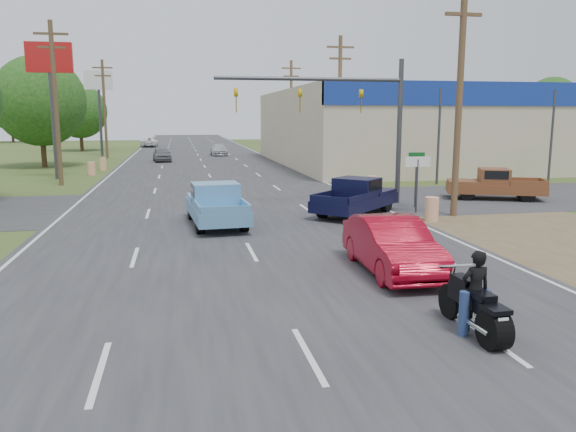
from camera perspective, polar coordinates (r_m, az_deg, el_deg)
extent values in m
plane|color=#354F1F|center=(10.41, 2.09, -14.03)|extent=(200.00, 200.00, 0.00)
cube|color=#2D2D30|center=(49.48, -8.48, 5.00)|extent=(15.00, 180.00, 0.02)
cube|color=#2D2D30|center=(27.67, -6.37, 1.15)|extent=(120.00, 10.00, 0.02)
cube|color=brown|center=(23.71, 22.98, -1.08)|extent=(8.00, 18.00, 0.01)
cube|color=#B7A88C|center=(59.96, 24.01, 8.26)|extent=(50.00, 28.00, 6.60)
cylinder|color=#4C3823|center=(25.14, 17.00, 11.32)|extent=(0.28, 0.28, 10.00)
cube|color=#4C3823|center=(25.47, 17.42, 18.97)|extent=(1.60, 0.14, 0.14)
cylinder|color=#4C3823|center=(41.92, 5.26, 11.01)|extent=(0.28, 0.28, 10.00)
cube|color=#4C3823|center=(42.21, 5.35, 16.72)|extent=(2.00, 0.14, 0.14)
cube|color=#4C3823|center=(42.12, 5.34, 15.64)|extent=(1.60, 0.14, 0.14)
cylinder|color=#4C3823|center=(59.42, 0.33, 10.74)|extent=(0.28, 0.28, 10.00)
cube|color=#4C3823|center=(59.62, 0.33, 14.78)|extent=(2.00, 0.14, 0.14)
cube|color=#4C3823|center=(59.56, 0.33, 14.01)|extent=(1.60, 0.14, 0.14)
cylinder|color=#4C3823|center=(37.97, -22.52, 10.41)|extent=(0.28, 0.28, 10.00)
cube|color=#4C3823|center=(38.29, -22.96, 16.69)|extent=(2.00, 0.14, 0.14)
cube|color=#4C3823|center=(38.19, -22.87, 15.50)|extent=(1.60, 0.14, 0.14)
cylinder|color=#4C3823|center=(61.70, -18.13, 10.23)|extent=(0.28, 0.28, 10.00)
cube|color=#4C3823|center=(61.89, -18.34, 14.11)|extent=(2.00, 0.14, 0.14)
cube|color=#4C3823|center=(61.83, -18.30, 13.38)|extent=(1.60, 0.14, 0.14)
cylinder|color=#422D19|center=(52.56, -23.59, 6.32)|extent=(0.44, 0.44, 3.24)
sphere|color=#124113|center=(52.51, -23.90, 10.63)|extent=(7.56, 7.56, 7.56)
cylinder|color=#422D19|center=(76.26, -20.25, 7.29)|extent=(0.44, 0.44, 2.88)
sphere|color=#124113|center=(76.21, -20.41, 9.93)|extent=(6.72, 6.72, 6.72)
cylinder|color=#422D19|center=(97.76, 25.03, 7.65)|extent=(0.44, 0.44, 3.60)
sphere|color=#124113|center=(97.74, 25.22, 10.22)|extent=(8.40, 8.40, 8.40)
cylinder|color=#422D19|center=(109.14, 6.21, 8.62)|extent=(0.44, 0.44, 3.42)
sphere|color=#124113|center=(109.12, 6.25, 10.82)|extent=(7.98, 7.98, 7.98)
cylinder|color=#422D19|center=(107.93, -26.21, 7.75)|extent=(0.44, 0.44, 3.78)
sphere|color=#124113|center=(107.93, -26.40, 10.19)|extent=(8.82, 8.82, 8.82)
cylinder|color=orange|center=(23.86, 14.39, 0.68)|extent=(0.56, 0.56, 1.00)
cylinder|color=orange|center=(31.80, 8.51, 3.15)|extent=(0.56, 0.56, 1.00)
cylinder|color=orange|center=(43.87, -19.32, 4.56)|extent=(0.56, 0.56, 1.00)
cylinder|color=orange|center=(47.78, -18.29, 5.02)|extent=(0.56, 0.56, 1.00)
cylinder|color=#3F3F44|center=(42.09, -22.76, 9.60)|extent=(0.30, 0.30, 9.00)
cube|color=#B21414|center=(42.27, -23.10, 14.61)|extent=(3.00, 0.35, 2.00)
cylinder|color=#3F3F44|center=(65.78, -18.56, 9.73)|extent=(0.30, 0.30, 9.00)
cube|color=white|center=(65.90, -18.74, 12.94)|extent=(3.00, 0.35, 2.00)
cylinder|color=#3F3F44|center=(25.64, 12.96, 2.95)|extent=(0.08, 0.08, 2.40)
cube|color=white|center=(25.54, 13.05, 5.40)|extent=(1.20, 0.05, 0.45)
cylinder|color=#3F3F44|center=(27.25, 12.84, 3.35)|extent=(0.08, 0.08, 2.40)
cube|color=#0C591E|center=(27.13, 12.95, 6.08)|extent=(0.80, 0.04, 0.22)
cylinder|color=#3F3F44|center=(28.35, 11.23, 8.33)|extent=(0.24, 0.24, 7.00)
cylinder|color=#3F3F44|center=(27.03, 2.29, 13.74)|extent=(9.00, 0.18, 0.18)
imported|color=gold|center=(27.68, 7.45, 12.64)|extent=(0.18, 0.40, 1.10)
imported|color=gold|center=(26.89, 1.22, 12.80)|extent=(0.18, 0.40, 1.10)
imported|color=gold|center=(26.42, -5.32, 12.81)|extent=(0.18, 0.40, 1.10)
imported|color=maroon|center=(15.68, 10.52, -2.99)|extent=(1.70, 4.63, 1.51)
cylinder|color=black|center=(11.21, 20.22, -10.79)|extent=(0.39, 0.76, 0.75)
cylinder|color=black|center=(12.54, 16.10, -8.33)|extent=(0.16, 0.76, 0.75)
cube|color=black|center=(11.78, 18.05, -7.94)|extent=(0.29, 1.38, 0.34)
cube|color=black|center=(11.95, 17.42, -6.50)|extent=(0.32, 0.64, 0.25)
cube|color=black|center=(11.45, 18.98, -7.55)|extent=(0.36, 0.64, 0.11)
cylinder|color=white|center=(12.17, 16.68, -4.88)|extent=(0.74, 0.08, 0.06)
cube|color=white|center=(10.93, 21.02, -9.98)|extent=(0.21, 0.03, 0.14)
imported|color=black|center=(11.63, 18.48, -7.68)|extent=(0.60, 0.40, 1.62)
cylinder|color=black|center=(23.84, -9.75, 0.57)|extent=(0.35, 0.80, 0.78)
cylinder|color=black|center=(24.04, -5.86, 0.74)|extent=(0.35, 0.80, 0.78)
cylinder|color=black|center=(20.85, -8.93, -0.75)|extent=(0.35, 0.80, 0.78)
cylinder|color=black|center=(21.09, -4.50, -0.54)|extent=(0.35, 0.80, 0.78)
cube|color=#5D9BC9|center=(22.40, -7.30, 0.59)|extent=(2.32, 5.20, 0.51)
cube|color=#5D9BC9|center=(23.84, -7.83, 1.93)|extent=(1.99, 2.06, 0.18)
cube|color=#5D9BC9|center=(22.40, -7.37, 2.30)|extent=(1.90, 1.65, 0.83)
cube|color=black|center=(22.38, -7.38, 2.67)|extent=(1.92, 1.35, 0.44)
cube|color=#5D9BC9|center=(19.91, -6.32, 0.57)|extent=(1.80, 0.21, 0.29)
cylinder|color=black|center=(26.43, 6.79, 1.54)|extent=(0.73, 0.74, 0.76)
cylinder|color=black|center=(25.76, 9.94, 1.24)|extent=(0.73, 0.74, 0.76)
cylinder|color=black|center=(23.87, 3.57, 0.68)|extent=(0.73, 0.74, 0.76)
cylinder|color=black|center=(23.13, 6.97, 0.32)|extent=(0.73, 0.74, 0.76)
cube|color=black|center=(24.75, 6.89, 1.44)|extent=(4.80, 4.81, 0.49)
cube|color=black|center=(26.01, 8.37, 2.52)|extent=(2.59, 2.59, 0.17)
cube|color=black|center=(24.75, 7.02, 2.94)|extent=(2.27, 2.27, 0.80)
cube|color=black|center=(24.73, 7.03, 3.27)|extent=(2.09, 2.09, 0.42)
cube|color=black|center=(22.59, 4.13, 1.64)|extent=(1.29, 1.28, 0.28)
cylinder|color=black|center=(30.27, 17.76, 2.19)|extent=(0.80, 0.54, 0.75)
cylinder|color=black|center=(31.82, 17.46, 2.57)|extent=(0.80, 0.54, 0.75)
cylinder|color=black|center=(30.73, 23.17, 1.97)|extent=(0.80, 0.54, 0.75)
cylinder|color=black|center=(32.26, 22.62, 2.35)|extent=(0.80, 0.54, 0.75)
cube|color=brown|center=(31.21, 20.29, 2.65)|extent=(5.20, 3.58, 0.49)
cube|color=brown|center=(30.98, 17.66, 3.33)|extent=(2.38, 2.34, 0.17)
cube|color=brown|center=(31.13, 20.18, 3.82)|extent=(2.00, 2.14, 0.79)
cube|color=black|center=(31.12, 20.20, 4.07)|extent=(1.75, 2.07, 0.42)
cube|color=brown|center=(31.63, 24.60, 3.14)|extent=(0.73, 1.62, 0.28)
imported|color=slate|center=(55.87, -12.69, 6.11)|extent=(2.01, 4.12, 1.35)
imported|color=silver|center=(63.86, -7.03, 6.71)|extent=(1.82, 4.44, 1.29)
imported|color=white|center=(83.83, -13.90, 7.29)|extent=(2.40, 5.01, 1.38)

